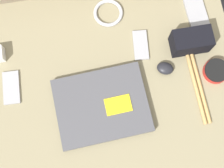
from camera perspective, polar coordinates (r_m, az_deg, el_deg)
name	(u,v)px	position (r m, az deg, el deg)	size (l,w,h in m)	color
ground_plane	(112,92)	(1.24, 0.00, -1.55)	(8.00, 8.00, 0.00)	#38383D
couch_seat	(112,89)	(1.18, 0.00, -0.93)	(0.93, 0.77, 0.13)	#847A5B
laptop	(102,106)	(1.09, -1.86, -3.98)	(0.33, 0.27, 0.03)	#47474C
computer_mouse	(165,68)	(1.14, 9.69, 2.86)	(0.07, 0.07, 0.03)	black
speaker_puck	(216,71)	(1.18, 18.50, 2.28)	(0.09, 0.09, 0.03)	red
phone_silver	(11,88)	(1.17, -17.93, -0.64)	(0.06, 0.12, 0.01)	#99999E
phone_black	(141,45)	(1.16, 5.24, 7.10)	(0.06, 0.12, 0.01)	#99999E
phone_small	(196,12)	(1.25, 15.13, 12.57)	(0.08, 0.12, 0.01)	#99999E
camera_pouch	(191,41)	(1.16, 14.25, 7.58)	(0.14, 0.08, 0.08)	black
cable_coil	(108,13)	(1.21, -0.70, 12.88)	(0.11, 0.11, 0.01)	#B2B2B7
drumstick_pair	(195,75)	(1.16, 14.94, 1.55)	(0.04, 0.36, 0.01)	tan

